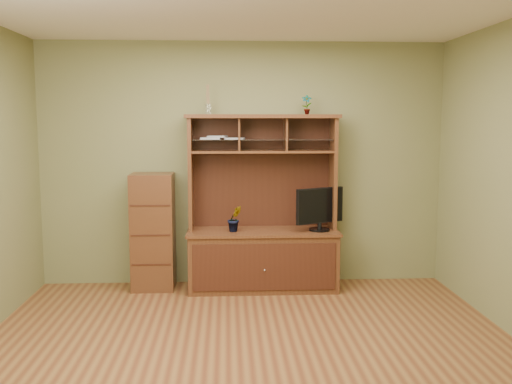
{
  "coord_description": "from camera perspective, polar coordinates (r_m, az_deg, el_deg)",
  "views": [
    {
      "loc": [
        -0.18,
        -4.38,
        1.84
      ],
      "look_at": [
        0.11,
        1.2,
        1.13
      ],
      "focal_mm": 40.0,
      "sensor_mm": 36.0,
      "label": 1
    }
  ],
  "objects": [
    {
      "name": "side_cabinet",
      "position": [
        6.33,
        -10.25,
        -3.9
      ],
      "size": [
        0.45,
        0.41,
        1.27
      ],
      "color": "#442013",
      "rests_on": "room"
    },
    {
      "name": "room",
      "position": [
        4.41,
        -0.58,
        0.84
      ],
      "size": [
        4.54,
        4.04,
        2.74
      ],
      "color": "brown",
      "rests_on": "ground"
    },
    {
      "name": "monitor",
      "position": [
        6.18,
        6.4,
        -1.62
      ],
      "size": [
        0.55,
        0.31,
        0.47
      ],
      "rotation": [
        0.0,
        0.0,
        0.47
      ],
      "color": "black",
      "rests_on": "media_hutch"
    },
    {
      "name": "orchid_plant",
      "position": [
        6.12,
        -2.15,
        -2.68
      ],
      "size": [
        0.19,
        0.17,
        0.28
      ],
      "primitive_type": "imported",
      "rotation": [
        0.0,
        0.0,
        0.35
      ],
      "color": "#2B6021",
      "rests_on": "media_hutch"
    },
    {
      "name": "top_plant",
      "position": [
        6.25,
        5.09,
        8.7
      ],
      "size": [
        0.12,
        0.09,
        0.21
      ],
      "primitive_type": "imported",
      "rotation": [
        0.0,
        0.0,
        -0.15
      ],
      "color": "#286322",
      "rests_on": "media_hutch"
    },
    {
      "name": "magazines",
      "position": [
        6.19,
        -3.56,
        5.43
      ],
      "size": [
        0.49,
        0.19,
        0.04
      ],
      "color": "#AEAFB3",
      "rests_on": "media_hutch"
    },
    {
      "name": "media_hutch",
      "position": [
        6.26,
        0.67,
        -4.94
      ],
      "size": [
        1.66,
        0.61,
        1.9
      ],
      "color": "#442013",
      "rests_on": "room"
    },
    {
      "name": "reed_diffuser",
      "position": [
        6.19,
        -4.83,
        8.89
      ],
      "size": [
        0.06,
        0.06,
        0.32
      ],
      "color": "silver",
      "rests_on": "media_hutch"
    }
  ]
}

